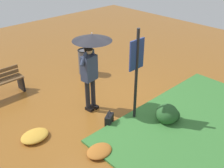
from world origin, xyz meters
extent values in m
plane|color=brown|center=(0.00, 0.00, 0.00)|extent=(18.00, 18.00, 0.00)
cube|color=#387533|center=(1.18, -2.64, 0.03)|extent=(4.80, 4.00, 0.05)
cylinder|color=black|center=(-0.31, 0.24, 0.43)|extent=(0.12, 0.12, 0.86)
cylinder|color=black|center=(-0.13, 0.24, 0.43)|extent=(0.12, 0.12, 0.86)
cube|color=black|center=(-0.31, 0.20, 0.04)|extent=(0.14, 0.23, 0.08)
cube|color=black|center=(-0.13, 0.20, 0.04)|extent=(0.14, 0.23, 0.08)
cube|color=#2D3851|center=(-0.22, 0.24, 1.18)|extent=(0.41, 0.28, 0.64)
sphere|color=tan|center=(-0.22, 0.24, 1.64)|extent=(0.20, 0.20, 0.20)
ellipsoid|color=black|center=(-0.22, 0.24, 1.67)|extent=(0.20, 0.20, 0.15)
cylinder|color=#2D3851|center=(-0.44, 0.21, 1.39)|extent=(0.18, 0.13, 0.18)
cylinder|color=#2D3851|center=(-0.40, 0.20, 1.48)|extent=(0.24, 0.11, 0.33)
cube|color=black|center=(-0.31, 0.22, 1.62)|extent=(0.07, 0.02, 0.14)
cylinder|color=#2D3851|center=(-0.06, 0.24, 1.42)|extent=(0.11, 0.10, 0.09)
cylinder|color=#2D3851|center=(-0.08, 0.25, 1.51)|extent=(0.10, 0.09, 0.23)
cylinder|color=#A5A5AD|center=(-0.08, 0.26, 1.83)|extent=(0.02, 0.02, 0.41)
cone|color=black|center=(-0.08, 0.26, 1.92)|extent=(0.96, 0.96, 0.16)
sphere|color=#A5A5AD|center=(-0.08, 0.26, 2.03)|extent=(0.02, 0.02, 0.02)
cylinder|color=black|center=(0.30, -0.83, 1.15)|extent=(0.07, 0.07, 2.30)
cube|color=navy|center=(0.30, -0.82, 1.70)|extent=(0.44, 0.04, 0.70)
cube|color=silver|center=(0.30, -0.80, 1.70)|extent=(0.38, 0.01, 0.64)
cube|color=black|center=(-0.32, -0.57, 0.12)|extent=(0.33, 0.27, 0.24)
torus|color=black|center=(-0.32, -0.57, 0.28)|extent=(0.16, 0.10, 0.18)
cube|color=black|center=(-1.08, 2.43, 0.22)|extent=(0.06, 0.36, 0.44)
cube|color=brown|center=(-1.72, 2.31, 0.46)|extent=(1.40, 0.10, 0.04)
cylinder|color=#4C4C51|center=(0.98, 2.01, 0.40)|extent=(0.40, 0.40, 0.80)
torus|color=black|center=(0.98, 2.01, 0.82)|extent=(0.42, 0.42, 0.04)
ellipsoid|color=#285628|center=(0.73, -1.49, 0.24)|extent=(0.54, 0.54, 0.49)
ellipsoid|color=#1E421E|center=(0.89, -1.57, 0.16)|extent=(0.32, 0.32, 0.32)
ellipsoid|color=#A86023|center=(-1.16, -1.18, 0.06)|extent=(0.57, 0.45, 0.12)
ellipsoid|color=gold|center=(-1.90, 0.17, 0.07)|extent=(0.63, 0.51, 0.14)
camera|label=1|loc=(-3.82, -4.36, 3.92)|focal=42.31mm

